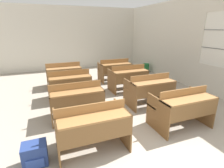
% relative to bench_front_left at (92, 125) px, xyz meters
% --- Properties ---
extents(wall_back, '(6.84, 0.06, 2.94)m').
position_rel_bench_front_left_xyz_m(wall_back, '(0.70, 6.39, 1.01)').
color(wall_back, beige).
rests_on(wall_back, ground_plane).
extents(wall_right_with_window, '(0.06, 7.48, 2.94)m').
position_rel_bench_front_left_xyz_m(wall_right_with_window, '(4.09, 2.72, 1.00)').
color(wall_right_with_window, beige).
rests_on(wall_right_with_window, ground_plane).
extents(bench_front_left, '(1.14, 0.73, 0.84)m').
position_rel_bench_front_left_xyz_m(bench_front_left, '(0.00, 0.00, 0.00)').
color(bench_front_left, brown).
rests_on(bench_front_left, ground_plane).
extents(bench_front_right, '(1.14, 0.73, 0.84)m').
position_rel_bench_front_left_xyz_m(bench_front_right, '(1.89, 0.04, 0.00)').
color(bench_front_right, brown).
rests_on(bench_front_right, ground_plane).
extents(bench_second_left, '(1.14, 0.73, 0.84)m').
position_rel_bench_front_left_xyz_m(bench_second_left, '(-0.03, 1.21, 0.00)').
color(bench_second_left, brown).
rests_on(bench_second_left, ground_plane).
extents(bench_second_right, '(1.14, 0.73, 0.84)m').
position_rel_bench_front_left_xyz_m(bench_second_right, '(1.88, 1.21, 0.00)').
color(bench_second_right, brown).
rests_on(bench_second_right, ground_plane).
extents(bench_third_left, '(1.14, 0.73, 0.84)m').
position_rel_bench_front_left_xyz_m(bench_third_left, '(0.00, 2.42, 0.00)').
color(bench_third_left, brown).
rests_on(bench_third_left, ground_plane).
extents(bench_third_right, '(1.14, 0.73, 0.84)m').
position_rel_bench_front_left_xyz_m(bench_third_right, '(1.86, 2.44, 0.00)').
color(bench_third_right, brown).
rests_on(bench_third_right, ground_plane).
extents(bench_back_left, '(1.14, 0.73, 0.84)m').
position_rel_bench_front_left_xyz_m(bench_back_left, '(-0.03, 3.63, 0.00)').
color(bench_back_left, brown).
rests_on(bench_back_left, ground_plane).
extents(bench_back_right, '(1.14, 0.73, 0.84)m').
position_rel_bench_front_left_xyz_m(bench_back_right, '(1.88, 3.63, 0.00)').
color(bench_back_right, brown).
rests_on(bench_back_right, ground_plane).
extents(wastepaper_bin, '(0.28, 0.28, 0.38)m').
position_rel_bench_front_left_xyz_m(wastepaper_bin, '(3.80, 4.46, -0.27)').
color(wastepaper_bin, '#1E6B33').
rests_on(wastepaper_bin, ground_plane).
extents(schoolbag, '(0.35, 0.29, 0.35)m').
position_rel_bench_front_left_xyz_m(schoolbag, '(-0.89, -0.02, -0.29)').
color(schoolbag, navy).
rests_on(schoolbag, ground_plane).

